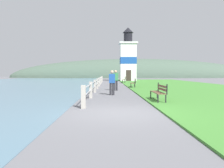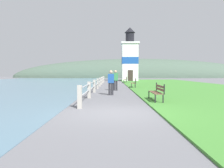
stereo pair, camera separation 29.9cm
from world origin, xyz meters
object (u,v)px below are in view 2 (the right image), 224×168
Objects in this scene: park_bench_far at (125,79)px; park_bench_midway at (134,82)px; lighthouse at (129,59)px; park_bench_near at (157,91)px; person_by_railing at (110,82)px; person_strolling at (115,79)px.

park_bench_midway is at bearing 97.25° from park_bench_far.
park_bench_far is 0.19× the size of lighthouse.
park_bench_far is (-0.27, 21.49, -0.00)m from park_bench_near.
park_bench_far is 8.33m from lighthouse.
lighthouse is (0.93, 28.92, 3.56)m from park_bench_near.
person_by_railing is at bearing 77.27° from park_bench_midway.
person_by_railing reaches higher than park_bench_midway.
park_bench_near is at bearing -141.30° from person_by_railing.
park_bench_far is 1.11× the size of person_by_railing.
lighthouse is 22.26m from person_strolling.
park_bench_far is 14.51m from person_strolling.
park_bench_near is 21.49m from park_bench_far.
person_strolling is at bearing -73.44° from park_bench_near.
person_by_railing is at bearing 89.78° from park_bench_far.
park_bench_midway is (-0.12, 10.51, -0.00)m from park_bench_near.
person_strolling reaches higher than person_by_railing.
lighthouse is 5.71× the size of person_strolling.
park_bench_midway is 0.90× the size of park_bench_far.
person_strolling reaches higher than park_bench_far.
park_bench_near and park_bench_midway have the same top height.
lighthouse is at bearing -10.92° from person_strolling.
park_bench_midway is 10.98m from park_bench_far.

